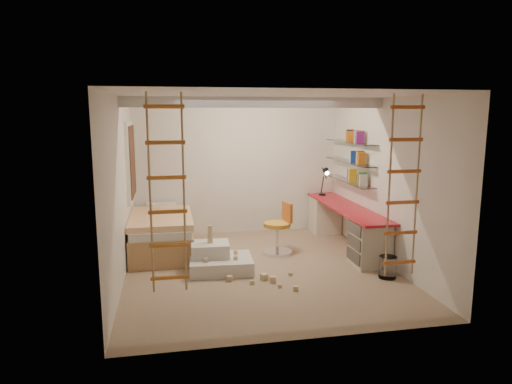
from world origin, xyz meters
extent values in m
plane|color=#937B5E|center=(0.00, 0.00, 0.00)|extent=(4.50, 4.50, 0.00)
cube|color=white|center=(0.00, 0.30, 2.52)|extent=(4.00, 0.18, 0.16)
cube|color=white|center=(-1.97, 1.50, 1.55)|extent=(0.06, 1.15, 1.35)
cube|color=#4C2D1E|center=(-1.93, 1.50, 1.55)|extent=(0.02, 1.00, 1.20)
cylinder|color=white|center=(1.75, -0.72, 0.16)|extent=(0.26, 0.26, 0.32)
cube|color=red|center=(1.72, 0.83, 0.73)|extent=(0.55, 2.80, 0.04)
cube|color=beige|center=(1.72, 1.93, 0.35)|extent=(0.52, 0.55, 0.71)
cube|color=beige|center=(1.72, -0.17, 0.35)|extent=(0.52, 0.55, 0.71)
cube|color=#4C4742|center=(1.45, -0.17, 0.61)|extent=(0.02, 0.50, 0.18)
cube|color=#4C4742|center=(1.45, -0.17, 0.39)|extent=(0.02, 0.50, 0.18)
cube|color=#4C4742|center=(1.45, -0.17, 0.17)|extent=(0.02, 0.50, 0.18)
cube|color=white|center=(1.87, 1.13, 1.15)|extent=(0.25, 1.80, 0.01)
cube|color=white|center=(1.87, 1.13, 1.50)|extent=(0.25, 1.80, 0.01)
cube|color=white|center=(1.87, 1.13, 1.85)|extent=(0.25, 1.80, 0.01)
cube|color=#AD7F51|center=(-1.48, 1.23, 0.23)|extent=(1.00, 2.00, 0.45)
cube|color=white|center=(-1.48, 1.23, 0.51)|extent=(0.95, 1.95, 0.12)
cube|color=orange|center=(-1.48, 1.08, 0.62)|extent=(1.02, 1.60, 0.10)
cube|color=white|center=(-1.48, 2.03, 0.63)|extent=(0.55, 0.35, 0.12)
cylinder|color=black|center=(1.67, 1.98, 0.76)|extent=(0.14, 0.14, 0.02)
cylinder|color=black|center=(1.67, 1.98, 0.95)|extent=(0.02, 0.15, 0.36)
cylinder|color=black|center=(1.67, 1.88, 1.20)|extent=(0.02, 0.27, 0.20)
cone|color=black|center=(1.67, 1.76, 1.25)|extent=(0.12, 0.14, 0.15)
cylinder|color=#FFEABF|center=(1.67, 1.72, 1.22)|extent=(0.08, 0.04, 0.08)
cylinder|color=gold|center=(0.44, 0.70, 0.51)|extent=(0.52, 0.52, 0.06)
cube|color=#BD6224|center=(0.62, 0.73, 0.71)|extent=(0.10, 0.35, 0.32)
cylinder|color=silver|center=(0.44, 0.70, 0.28)|extent=(0.06, 0.06, 0.45)
cylinder|color=silver|center=(0.44, 0.70, 0.03)|extent=(0.60, 0.60, 0.05)
cube|color=silver|center=(-0.59, 0.04, 0.10)|extent=(0.98, 0.78, 0.21)
cube|color=silver|center=(-0.74, 0.15, 0.31)|extent=(0.60, 0.50, 0.21)
cube|color=#CCB284|center=(-0.74, 0.15, 0.45)|extent=(0.08, 0.08, 0.08)
cube|color=#CCB284|center=(-0.74, 0.15, 0.53)|extent=(0.07, 0.07, 0.07)
cube|color=#CCB284|center=(-0.74, 0.15, 0.62)|extent=(0.06, 0.06, 0.12)
cube|color=#CCB284|center=(-0.39, -0.10, 0.24)|extent=(0.06, 0.06, 0.06)
cube|color=#CCB284|center=(-0.35, 0.16, 0.24)|extent=(0.06, 0.06, 0.06)
cube|color=#CCB284|center=(-0.83, -0.14, 0.24)|extent=(0.06, 0.06, 0.06)
cube|color=#CCB284|center=(-0.52, -0.42, 0.04)|extent=(0.07, 0.07, 0.07)
cube|color=#CCB284|center=(-0.23, -0.61, 0.04)|extent=(0.07, 0.07, 0.07)
cube|color=#CCB284|center=(0.39, -0.37, 0.04)|extent=(0.07, 0.07, 0.07)
cube|color=#CCB284|center=(-0.03, -0.46, 0.04)|extent=(0.07, 0.07, 0.07)
cube|color=#CCB284|center=(0.07, -0.58, 0.04)|extent=(0.07, 0.07, 0.07)
cube|color=#CCB284|center=(0.31, -0.94, 0.04)|extent=(0.07, 0.07, 0.07)
cube|color=#CCB284|center=(0.12, -0.80, 0.04)|extent=(0.07, 0.07, 0.07)
cube|color=white|center=(1.87, 1.13, 1.27)|extent=(0.14, 0.58, 0.22)
cube|color=#1E722D|center=(1.87, 1.13, 1.62)|extent=(0.14, 0.46, 0.22)
cube|color=red|center=(1.87, 1.13, 1.97)|extent=(0.14, 0.58, 0.22)
camera|label=1|loc=(-1.33, -6.56, 2.37)|focal=32.00mm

